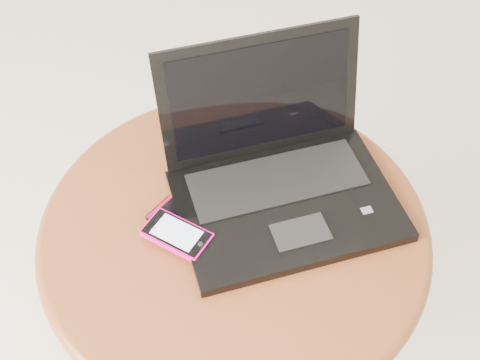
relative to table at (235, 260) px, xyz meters
name	(u,v)px	position (x,y,z in m)	size (l,w,h in m)	color
table	(235,260)	(0.00, 0.00, 0.00)	(0.63, 0.63, 0.50)	brown
laptop	(279,173)	(0.09, 0.03, 0.15)	(0.37, 0.33, 0.23)	black
phone_black	(182,223)	(-0.08, 0.03, 0.11)	(0.10, 0.12, 0.01)	black
phone_pink	(177,235)	(-0.09, 0.00, 0.12)	(0.11, 0.12, 0.01)	#F00790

